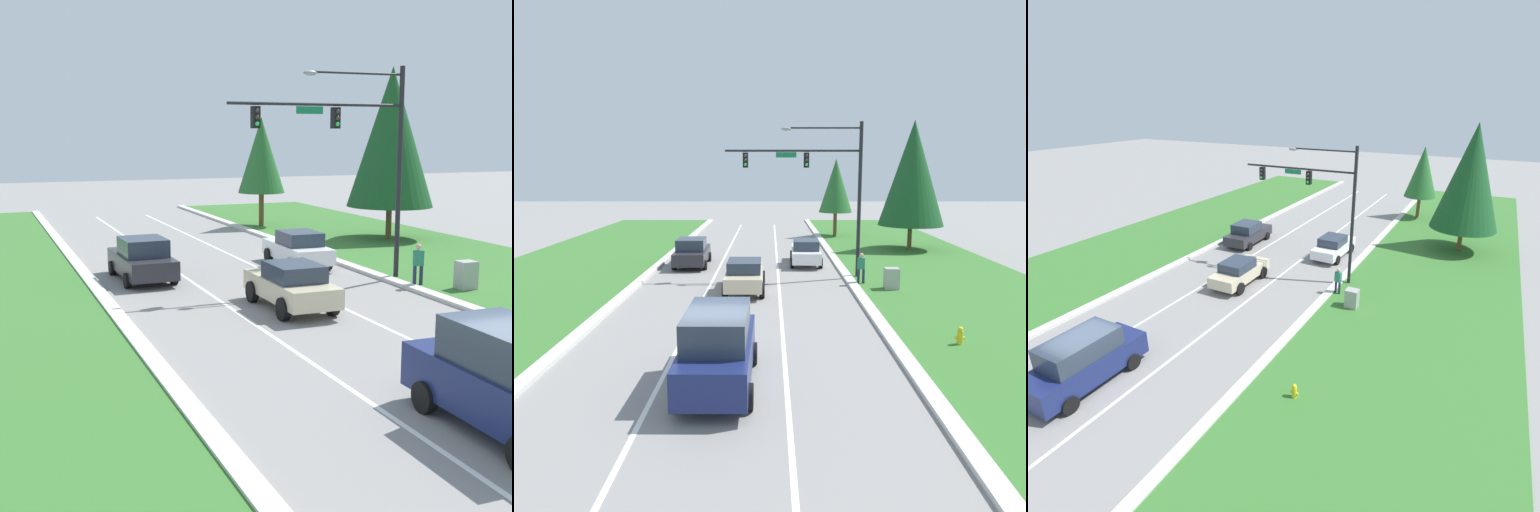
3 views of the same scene
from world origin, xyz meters
The scene contains 15 objects.
ground_plane centered at (0.00, 0.00, 0.00)m, with size 160.00×160.00×0.00m, color gray.
curb_strip_right centered at (5.65, 0.00, 0.07)m, with size 0.50×90.00×0.15m.
curb_strip_left centered at (-5.65, 0.00, 0.07)m, with size 0.50×90.00×0.15m.
lane_stripe_inner_left centered at (-1.80, 0.00, 0.00)m, with size 0.14×81.00×0.01m.
lane_stripe_inner_right centered at (1.80, 0.00, 0.00)m, with size 0.14×81.00×0.01m.
traffic_signal_mast centered at (4.20, 13.84, 5.61)m, with size 7.40×0.41×8.50m.
navy_suv centered at (-0.11, -0.23, 1.11)m, with size 2.09×4.84×2.21m.
white_sedan centered at (3.61, 17.84, 0.80)m, with size 2.08×4.48×1.60m.
charcoal_sedan centered at (-3.56, 17.35, 0.85)m, with size 2.18×4.61×1.75m.
champagne_sedan centered at (0.08, 10.68, 0.83)m, with size 2.00×4.40×1.61m.
utility_cabinet centered at (7.42, 10.89, 0.57)m, with size 0.70×0.60×1.14m.
pedestrian centered at (6.11, 12.13, 0.94)m, with size 0.43×0.32×1.69m.
fire_hydrant centered at (7.85, 2.87, 0.34)m, with size 0.34×0.20×0.70m.
conifer_near_right_tree centered at (7.18, 31.16, 4.53)m, with size 2.95×2.95×6.91m.
conifer_far_right_tree centered at (11.74, 23.35, 5.69)m, with size 4.75×4.75×9.49m.
Camera 2 is at (1.33, -13.46, 6.01)m, focal length 35.00 mm.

